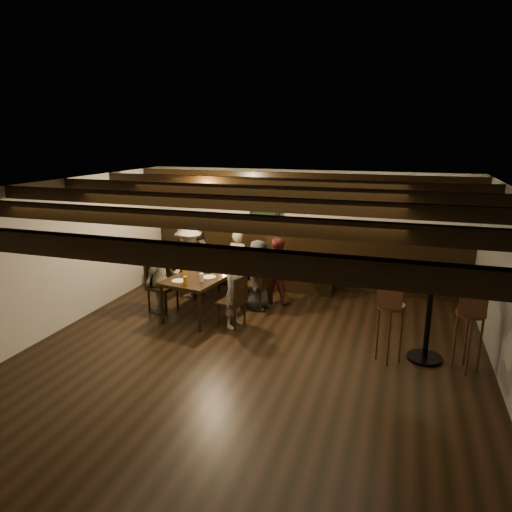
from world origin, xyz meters
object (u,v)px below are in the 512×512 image
(chair_right_far, at_px, (232,311))
(person_right_far, at_px, (234,290))
(person_bench_right, at_px, (276,270))
(person_left_far, at_px, (160,278))
(dining_table, at_px, (209,275))
(person_bench_centre, at_px, (238,262))
(chair_right_near, at_px, (257,293))
(bar_stool_right, at_px, (468,340))
(person_left_near, at_px, (189,261))
(high_top_table, at_px, (430,308))
(person_bench_left, at_px, (196,255))
(chair_left_near, at_px, (191,283))
(chair_left_far, at_px, (162,296))
(bar_stool_left, at_px, (389,331))
(person_right_near, at_px, (258,275))

(chair_right_far, xyz_separation_m, person_right_far, (0.03, -0.00, 0.36))
(chair_right_far, distance_m, person_bench_right, 1.41)
(person_left_far, bearing_deg, dining_table, 120.96)
(person_bench_centre, bearing_deg, person_left_far, 63.43)
(person_bench_centre, distance_m, person_right_far, 1.68)
(chair_right_near, distance_m, bar_stool_right, 3.61)
(person_bench_centre, distance_m, person_left_near, 0.96)
(high_top_table, bearing_deg, person_bench_left, 157.35)
(dining_table, bearing_deg, chair_left_near, 147.94)
(person_bench_right, distance_m, person_left_far, 2.13)
(person_right_far, bearing_deg, chair_right_far, 90.00)
(person_left_near, xyz_separation_m, bar_stool_right, (4.81, -1.52, -0.27))
(person_bench_right, height_order, person_left_near, person_left_near)
(person_left_near, bearing_deg, person_left_far, 0.00)
(person_bench_right, xyz_separation_m, high_top_table, (2.61, -1.56, 0.15))
(chair_right_far, bearing_deg, person_bench_centre, 25.59)
(chair_right_far, xyz_separation_m, person_left_near, (-1.32, 1.11, 0.45))
(chair_left_far, relative_size, person_bench_right, 0.77)
(chair_right_near, height_order, person_left_near, person_left_near)
(chair_left_far, height_order, bar_stool_left, bar_stool_left)
(chair_left_near, distance_m, chair_right_far, 1.70)
(dining_table, xyz_separation_m, bar_stool_right, (4.14, -0.97, -0.21))
(chair_right_near, relative_size, person_right_near, 0.73)
(person_bench_left, relative_size, person_right_near, 1.11)
(chair_left_far, distance_m, person_left_near, 0.99)
(chair_left_far, bearing_deg, bar_stool_right, 91.37)
(chair_left_near, height_order, chair_right_near, chair_right_near)
(high_top_table, bearing_deg, chair_right_far, 175.13)
(person_right_near, bearing_deg, high_top_table, -103.29)
(person_bench_right, height_order, high_top_table, person_bench_right)
(high_top_table, bearing_deg, person_right_near, 158.05)
(person_right_far, bearing_deg, bar_stool_left, -91.86)
(person_bench_centre, relative_size, person_right_near, 1.00)
(chair_left_near, distance_m, bar_stool_left, 4.10)
(person_left_far, xyz_separation_m, high_top_table, (4.45, -0.48, 0.16))
(high_top_table, height_order, bar_stool_right, bar_stool_right)
(chair_right_far, distance_m, person_bench_left, 2.15)
(person_left_far, height_order, bar_stool_left, person_left_far)
(person_bench_right, bearing_deg, chair_left_far, 39.80)
(chair_left_near, distance_m, person_bench_centre, 1.01)
(person_bench_centre, xyz_separation_m, bar_stool_left, (2.98, -2.05, -0.19))
(dining_table, relative_size, bar_stool_left, 1.69)
(chair_right_near, distance_m, person_bench_right, 0.59)
(person_bench_left, distance_m, person_right_far, 2.13)
(chair_left_near, xyz_separation_m, person_bench_right, (1.67, 0.20, 0.36))
(person_right_near, bearing_deg, bar_stool_right, -102.63)
(bar_stool_left, bearing_deg, person_left_far, 179.49)
(dining_table, bearing_deg, person_bench_right, 45.00)
(dining_table, bearing_deg, chair_right_far, -32.07)
(person_bench_centre, distance_m, high_top_table, 3.94)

